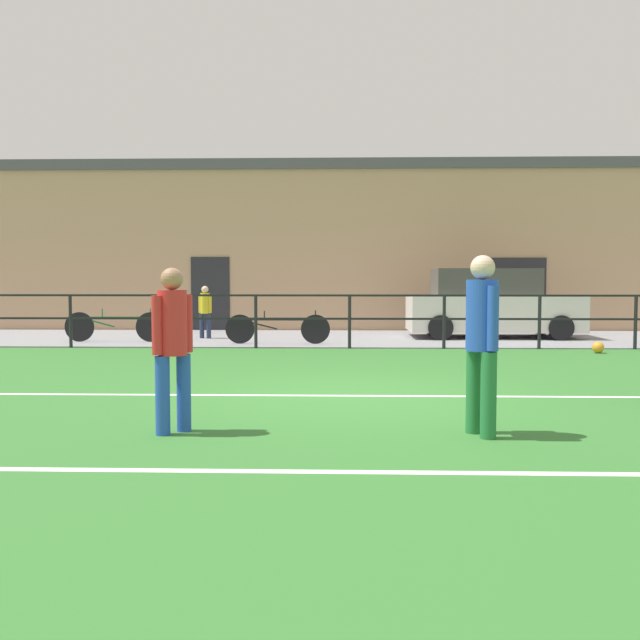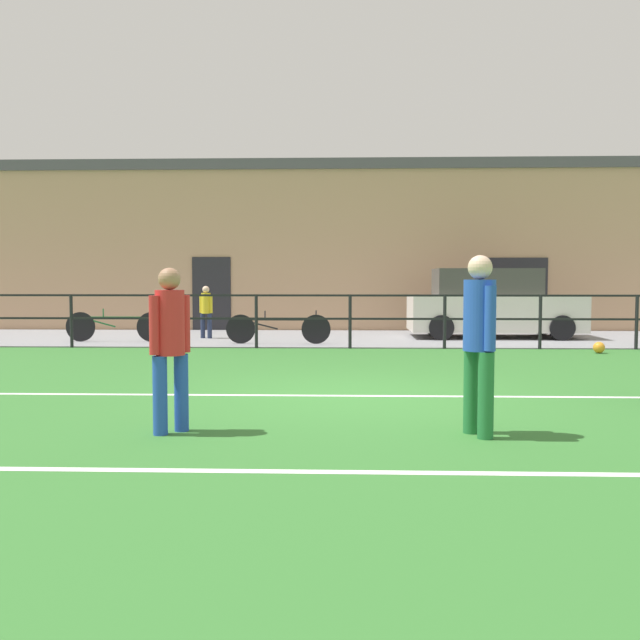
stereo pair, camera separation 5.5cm
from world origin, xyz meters
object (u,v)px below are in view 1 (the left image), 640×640
(soccer_ball_match, at_px, (598,347))
(parked_car_red, at_px, (491,305))
(player_striker, at_px, (173,340))
(bicycle_parked_2, at_px, (277,328))
(bicycle_parked_1, at_px, (115,326))
(spectator_child, at_px, (205,309))
(player_winger, at_px, (482,334))

(soccer_ball_match, distance_m, parked_car_red, 3.83)
(player_striker, bearing_deg, bicycle_parked_2, -137.13)
(player_striker, height_order, bicycle_parked_2, player_striker)
(bicycle_parked_1, bearing_deg, spectator_child, 27.68)
(spectator_child, bearing_deg, player_winger, 132.46)
(player_striker, distance_m, player_winger, 2.93)
(soccer_ball_match, bearing_deg, parked_car_red, 111.77)
(player_striker, bearing_deg, bicycle_parked_1, -114.78)
(player_winger, distance_m, parked_car_red, 11.18)
(parked_car_red, bearing_deg, bicycle_parked_2, -159.98)
(spectator_child, height_order, bicycle_parked_2, spectator_child)
(player_striker, xyz_separation_m, bicycle_parked_2, (0.17, 9.01, -0.54))
(parked_car_red, bearing_deg, soccer_ball_match, -68.23)
(player_striker, xyz_separation_m, soccer_ball_match, (6.74, 7.40, -0.79))
(bicycle_parked_1, bearing_deg, parked_car_red, 9.54)
(player_striker, bearing_deg, spectator_child, -126.58)
(player_striker, xyz_separation_m, spectator_child, (-1.73, 10.39, -0.15))
(player_striker, height_order, parked_car_red, parked_car_red)
(player_winger, bearing_deg, spectator_child, -177.14)
(soccer_ball_match, bearing_deg, player_striker, -132.32)
(soccer_ball_match, relative_size, bicycle_parked_2, 0.10)
(parked_car_red, distance_m, bicycle_parked_1, 9.13)
(player_winger, relative_size, bicycle_parked_2, 0.72)
(bicycle_parked_1, xyz_separation_m, bicycle_parked_2, (3.82, -0.37, -0.01))
(player_winger, bearing_deg, bicycle_parked_2, 175.71)
(parked_car_red, bearing_deg, player_winger, -102.47)
(soccer_ball_match, bearing_deg, player_winger, -117.17)
(spectator_child, bearing_deg, player_striker, 117.82)
(player_winger, distance_m, bicycle_parked_2, 9.46)
(player_striker, height_order, player_winger, player_winger)
(soccer_ball_match, distance_m, spectator_child, 9.00)
(parked_car_red, bearing_deg, bicycle_parked_1, -170.46)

